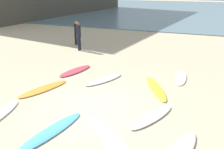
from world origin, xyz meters
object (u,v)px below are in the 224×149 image
Objects in this scene: beachgoer_mid at (79,35)px; beachgoer_near at (76,32)px; surfboard_3 at (156,88)px; surfboard_4 at (152,117)px; surfboard_2 at (43,89)px; surfboard_9 at (180,77)px; surfboard_1 at (109,138)px; surfboard_8 at (104,80)px; surfboard_5 at (75,71)px; surfboard_6 at (52,131)px.

beachgoer_near is at bearing -154.96° from beachgoer_mid.
surfboard_4 is at bearing -108.67° from surfboard_3.
surfboard_2 is 6.11m from surfboard_9.
surfboard_1 is 4.25m from surfboard_2.
surfboard_2 is (-3.68, 2.13, -0.01)m from surfboard_1.
surfboard_9 is at bearing 36.24° from surfboard_3.
surfboard_8 is 6.97m from beachgoer_near.
surfboard_2 is 1.24× the size of beachgoer_mid.
surfboard_5 is at bearing 78.09° from surfboard_1.
surfboard_8 is (1.74, -0.57, -0.00)m from surfboard_5.
surfboard_1 is 1.77m from surfboard_4.
surfboard_5 is 1.10× the size of beachgoer_mid.
surfboard_4 is (0.26, -2.25, 0.00)m from surfboard_3.
surfboard_9 is at bearing 24.26° from surfboard_1.
surfboard_2 is 2.31m from surfboard_5.
beachgoer_mid reaches higher than surfboard_9.
surfboard_6 is at bearing 12.97° from beachgoer_mid.
surfboard_6 is at bearing 118.87° from surfboard_8.
beachgoer_mid is at bearing 126.00° from surfboard_6.
surfboard_3 is 2.37m from surfboard_8.
beachgoer_mid is at bearing 132.94° from beachgoer_near.
surfboard_4 is 1.01× the size of surfboard_8.
surfboard_9 is at bearing -126.63° from surfboard_8.
surfboard_6 is at bearing 126.75° from surfboard_5.
surfboard_8 reaches higher than surfboard_9.
surfboard_8 is 1.05× the size of surfboard_9.
surfboard_4 is 1.24× the size of beachgoer_near.
surfboard_2 is at bearing 116.14° from beachgoer_near.
surfboard_3 is 1.18× the size of surfboard_4.
surfboard_9 is (3.22, 5.60, -0.00)m from surfboard_6.
surfboard_8 is (-2.63, 2.36, 0.00)m from surfboard_4.
beachgoer_near is at bearing 150.40° from surfboard_9.
beachgoer_near is at bearing 127.73° from surfboard_6.
beachgoer_near is (-2.50, 4.89, 0.88)m from surfboard_5.
surfboard_1 is at bearing -8.76° from surfboard_2.
surfboard_4 is at bearing 13.49° from surfboard_2.
surfboard_6 is 9.06m from beachgoer_mid.
beachgoer_mid reaches higher than surfboard_8.
surfboard_4 is at bearing 166.96° from surfboard_8.
surfboard_2 is 1.11× the size of surfboard_8.
beachgoer_near is 1.51m from beachgoer_mid.
surfboard_6 is 1.45× the size of beachgoer_near.
surfboard_5 is 4.12m from beachgoer_mid.
surfboard_2 is 1.35× the size of beachgoer_near.
beachgoer_near is at bearing 157.52° from surfboard_4.
surfboard_1 reaches higher than surfboard_3.
surfboard_9 is at bearing 58.30° from beachgoer_mid.
beachgoer_mid is (-1.40, 5.94, 0.99)m from surfboard_2.
surfboard_8 is 3.54m from surfboard_9.
surfboard_6 is (-1.69, -0.27, -0.01)m from surfboard_1.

